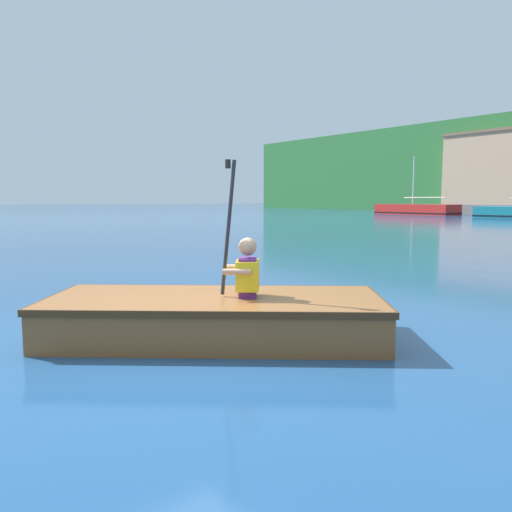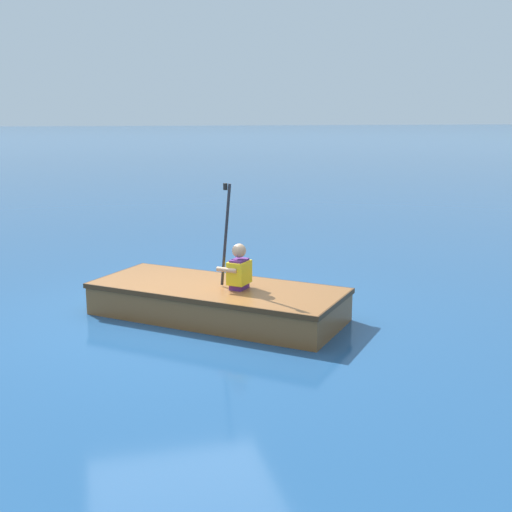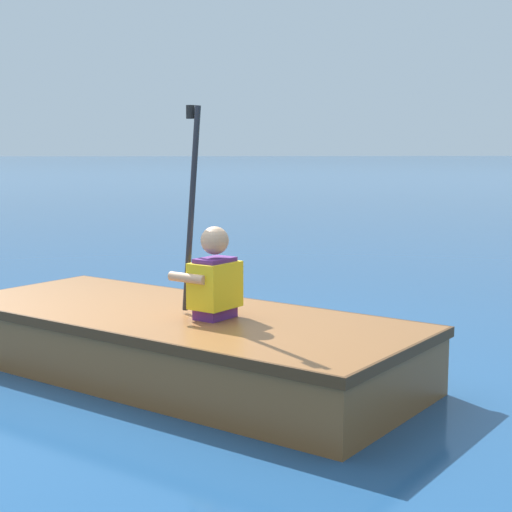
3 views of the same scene
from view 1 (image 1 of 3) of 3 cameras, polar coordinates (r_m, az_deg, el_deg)
name	(u,v)px [view 1 (image 1 of 3)]	position (r m, az deg, el deg)	size (l,w,h in m)	color
ground_plane	(168,345)	(4.68, -10.00, -9.97)	(300.00, 300.00, 0.00)	navy
waterfront_warehouse_left	(496,172)	(61.40, 25.77, 8.60)	(9.07, 7.41, 8.60)	tan
moored_boat_dock_center_far	(416,210)	(47.52, 17.81, 5.07)	(7.72, 2.81, 5.21)	red
rowboat_foreground	(210,315)	(4.78, -5.31, -6.68)	(3.02, 3.21, 0.41)	brown
person_paddler	(246,270)	(4.68, -1.11, -1.57)	(0.46, 0.46, 1.28)	#592672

